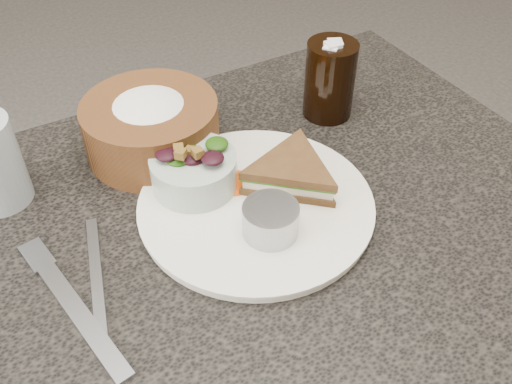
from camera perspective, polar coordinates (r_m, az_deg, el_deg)
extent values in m
cylinder|color=white|center=(0.74, 0.00, -1.34)|extent=(0.30, 0.30, 0.01)
cylinder|color=#96989B|center=(0.68, 1.46, -2.85)|extent=(0.08, 0.08, 0.04)
cone|color=#F85008|center=(0.75, -2.22, 1.58)|extent=(0.07, 0.07, 0.02)
cube|color=#989BA1|center=(0.66, -17.41, -11.38)|extent=(0.06, 0.21, 0.01)
cube|color=gray|center=(0.69, -15.65, -8.41)|extent=(0.06, 0.19, 0.00)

